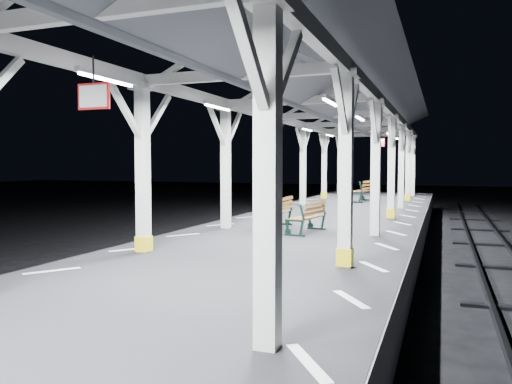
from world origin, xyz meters
The scene contains 8 objects.
ground centered at (0.00, 0.00, 0.00)m, with size 120.00×120.00×0.00m, color black.
platform centered at (0.00, 0.00, 0.50)m, with size 6.00×50.00×1.00m, color black.
hazard_stripes_left centered at (-2.45, 0.00, 1.00)m, with size 1.00×48.00×0.01m, color silver.
hazard_stripes_right centered at (2.45, 0.00, 1.00)m, with size 1.00×48.00×0.01m, color silver.
canopy centered at (0.00, -0.02, 4.56)m, with size 5.40×49.00×4.65m.
bench_mid centered at (-0.65, 6.47, 1.46)m, with size 0.62×1.59×0.86m.
bench_far centered at (0.38, 5.87, 1.42)m, with size 0.75×1.53×0.80m.
bench_extra centered at (0.13, 16.87, 1.53)m, with size 0.95×1.92×0.99m.
Camera 1 is at (3.54, -6.41, 2.76)m, focal length 35.00 mm.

